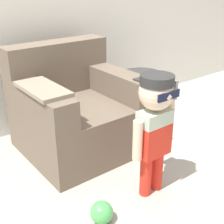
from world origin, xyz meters
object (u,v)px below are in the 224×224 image
Objects in this scene: person_child at (155,118)px; side_table at (141,93)px; armchair at (76,111)px; toy_ball at (102,212)px.

person_child reaches higher than side_table.
person_child is at bearing -85.89° from armchair.
side_table is (0.73, 0.90, -0.26)m from person_child.
side_table is at bearing 51.01° from person_child.
toy_ball is at bearing -113.68° from armchair.
armchair is 1.80× the size of side_table.
side_table is at bearing 1.44° from armchair.
person_child is 1.19m from side_table.
armchair is 0.92m from person_child.
toy_ball is (-0.40, -0.91, -0.27)m from armchair.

